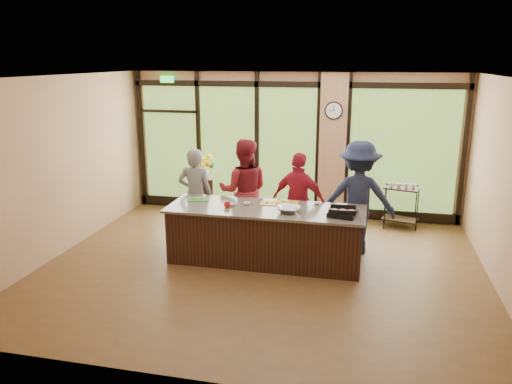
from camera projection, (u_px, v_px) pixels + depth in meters
The scene contains 25 objects.
floor at pixel (262, 267), 8.04m from camera, with size 7.00×7.00×0.00m, color brown.
ceiling at pixel (262, 77), 7.26m from camera, with size 7.00×7.00×0.00m, color white.
back_wall at pixel (292, 145), 10.47m from camera, with size 7.00×7.00×0.00m, color tan.
left_wall at pixel (59, 166), 8.40m from camera, with size 6.00×6.00×0.00m, color tan.
right_wall at pixel (509, 190), 6.90m from camera, with size 6.00×6.00×0.00m, color tan.
window_wall at pixel (299, 151), 10.42m from camera, with size 6.90×0.12×3.00m.
island_base at pixel (266, 236), 8.21m from camera, with size 3.10×1.00×0.88m, color black.
countertop at pixel (266, 209), 8.09m from camera, with size 3.20×1.10×0.04m, color #6D665A.
wall_clock at pixel (334, 111), 9.97m from camera, with size 0.36×0.04×0.36m.
cook_left at pixel (195, 195), 9.06m from camera, with size 0.63×0.41×1.72m, color slate.
cook_midleft at pixel (244, 191), 8.99m from camera, with size 0.92×0.72×1.89m, color maroon.
cook_midright at pixel (299, 201), 8.67m from camera, with size 1.01×0.42×1.72m, color maroon.
cook_right at pixel (358, 197), 8.49m from camera, with size 1.25×0.72×1.94m, color #1C213D.
roasting_pan at pixel (343, 214), 7.62m from camera, with size 0.41×0.32×0.07m, color black.
mixing_bowl at pixel (288, 209), 7.83m from camera, with size 0.36×0.36×0.09m, color silver.
cutting_board_left at pixel (198, 199), 8.55m from camera, with size 0.37×0.28×0.01m, color #32832F.
cutting_board_center at pixel (271, 203), 8.30m from camera, with size 0.36×0.27×0.01m, color gold.
cutting_board_right at pixel (288, 203), 8.34m from camera, with size 0.35×0.27×0.01m, color gold.
prep_bowl_near at pixel (233, 204), 8.19m from camera, with size 0.14×0.14×0.04m, color silver.
prep_bowl_mid at pixel (247, 204), 8.24m from camera, with size 0.13×0.13×0.04m, color silver.
prep_bowl_far at pixel (317, 203), 8.27m from camera, with size 0.12×0.12×0.03m, color silver.
red_ramekin at pixel (227, 205), 8.08m from camera, with size 0.10×0.10×0.08m, color red.
flower_stand at pixel (202, 198), 10.38m from camera, with size 0.44×0.44×0.88m, color black.
flower_vase at pixel (202, 171), 10.23m from camera, with size 0.28×0.28×0.29m, color olive.
bar_cart at pixel (401, 201), 9.82m from camera, with size 0.74×0.54×0.90m.
Camera 1 is at (1.57, -7.28, 3.26)m, focal length 35.00 mm.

